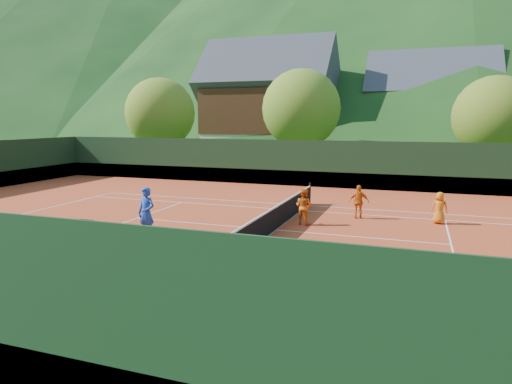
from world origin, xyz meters
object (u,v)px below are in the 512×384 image
(student_a, at_px, (304,206))
(student_b, at_px, (359,202))
(chalet_mid, at_px, (429,113))
(coach, at_px, (146,213))
(ball_hopper, at_px, (82,229))
(student_c, at_px, (439,208))
(chalet_left, at_px, (269,107))
(tennis_net, at_px, (275,218))

(student_a, bearing_deg, student_b, -117.37)
(student_b, relative_size, chalet_mid, 0.12)
(coach, relative_size, student_b, 1.27)
(coach, xyz_separation_m, ball_hopper, (-1.07, -2.16, -0.19))
(student_c, bearing_deg, chalet_mid, -91.87)
(coach, height_order, chalet_mid, chalet_mid)
(coach, bearing_deg, student_c, 36.47)
(chalet_mid, bearing_deg, student_b, -95.93)
(student_c, xyz_separation_m, chalet_mid, (-0.10, 30.66, 4.30))
(chalet_mid, bearing_deg, student_a, -99.05)
(student_b, height_order, ball_hopper, student_b)
(chalet_left, bearing_deg, chalet_mid, 14.04)
(student_a, height_order, chalet_mid, chalet_mid)
(student_b, bearing_deg, chalet_left, -78.24)
(coach, bearing_deg, tennis_net, 39.40)
(student_b, xyz_separation_m, chalet_mid, (3.19, 30.71, 4.23))
(coach, bearing_deg, student_a, 45.57)
(coach, distance_m, student_b, 9.15)
(tennis_net, distance_m, chalet_mid, 34.81)
(student_a, bearing_deg, chalet_mid, -80.27)
(student_a, distance_m, chalet_mid, 33.33)
(student_c, relative_size, chalet_left, 0.10)
(student_a, height_order, student_b, student_a)
(student_b, bearing_deg, student_a, 30.00)
(student_c, relative_size, ball_hopper, 1.34)
(coach, height_order, tennis_net, coach)
(tennis_net, relative_size, chalet_mid, 0.95)
(student_c, bearing_deg, coach, 28.67)
(student_a, bearing_deg, chalet_left, -50.56)
(student_a, xyz_separation_m, ball_hopper, (-5.96, -6.24, -0.00))
(chalet_left, height_order, chalet_mid, chalet_left)
(student_a, xyz_separation_m, tennis_net, (-0.80, -1.35, -0.25))
(tennis_net, height_order, chalet_mid, chalet_mid)
(student_a, height_order, student_c, student_a)
(student_a, distance_m, ball_hopper, 8.63)
(chalet_left, xyz_separation_m, chalet_mid, (16.00, 4.00, -0.66))
(student_c, bearing_deg, tennis_net, 26.60)
(ball_hopper, bearing_deg, coach, 63.65)
(coach, bearing_deg, chalet_left, 105.97)
(ball_hopper, xyz_separation_m, chalet_mid, (11.16, 38.88, 4.22))
(tennis_net, xyz_separation_m, chalet_mid, (6.00, 34.00, 4.47))
(chalet_mid, bearing_deg, tennis_net, -100.01)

